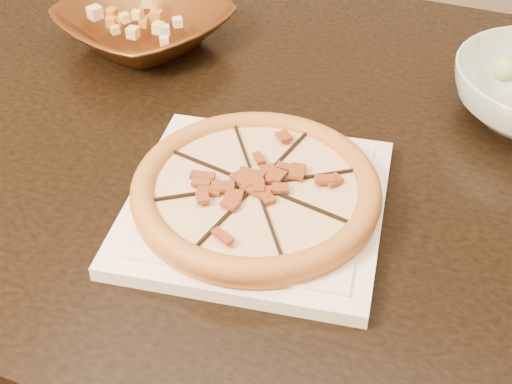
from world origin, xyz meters
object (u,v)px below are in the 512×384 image
at_px(pizza, 256,189).
at_px(dining_table, 252,177).
at_px(bronze_bowl, 145,26).
at_px(plate, 256,204).

bearing_deg(pizza, dining_table, 113.41).
relative_size(pizza, bronze_bowl, 1.14).
height_order(plate, pizza, pizza).
xyz_separation_m(dining_table, plate, (0.07, -0.17, 0.11)).
xyz_separation_m(plate, pizza, (-0.00, 0.00, 0.02)).
relative_size(dining_table, pizza, 5.04).
height_order(dining_table, plate, plate).
xyz_separation_m(dining_table, bronze_bowl, (-0.24, 0.15, 0.13)).
bearing_deg(plate, bronze_bowl, 135.06).
distance_m(plate, pizza, 0.02).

